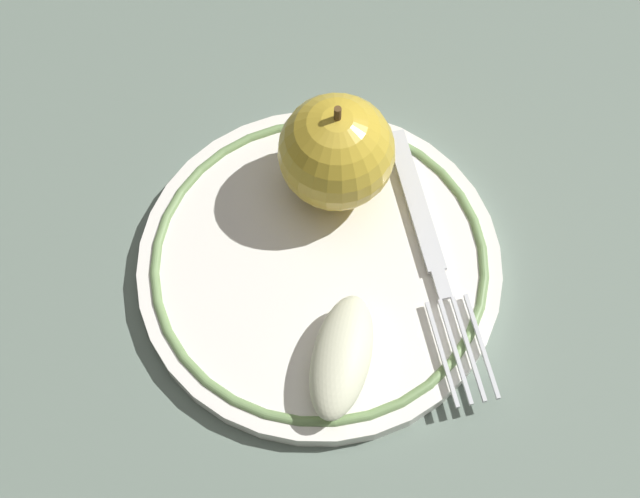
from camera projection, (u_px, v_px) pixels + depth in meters
ground_plane at (343, 268)px, 0.56m from camera, size 2.00×2.00×0.00m
plate at (320, 269)px, 0.55m from camera, size 0.23×0.23×0.02m
apple_red_whole at (338, 152)px, 0.54m from camera, size 0.07×0.07×0.08m
apple_slice_front at (342, 357)px, 0.50m from camera, size 0.08×0.06×0.02m
fork at (431, 250)px, 0.55m from camera, size 0.19×0.04×0.00m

